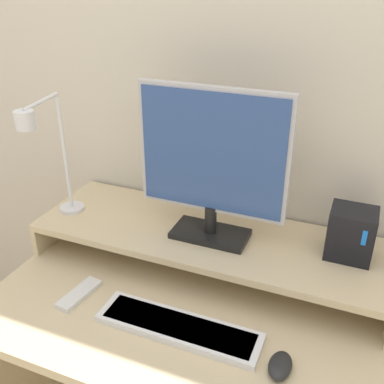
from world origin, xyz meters
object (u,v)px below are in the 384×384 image
Objects in this scene: desk_lamp at (48,151)px; router_dock at (351,233)px; monitor at (212,162)px; keyboard at (179,327)px; remote_control at (79,294)px; mouse at (280,366)px.

desk_lamp is 2.75× the size of router_dock.
monitor is 0.45m from keyboard.
remote_control is at bearing -136.92° from monitor.
desk_lamp is 0.43m from remote_control.
desk_lamp reaches higher than remote_control.
desk_lamp is at bearing 165.13° from mouse.
remote_control is (0.18, -0.16, -0.35)m from desk_lamp.
monitor is at bearing -172.16° from router_dock.
mouse is at bearing -105.17° from router_dock.
desk_lamp is at bearing 137.26° from remote_control.
router_dock is at bearing 25.64° from remote_control.
router_dock reaches higher than keyboard.
mouse is (-0.10, -0.37, -0.17)m from router_dock.
remote_control is (-0.30, -0.28, -0.35)m from monitor.
desk_lamp is 0.87m from mouse.
keyboard is at bearing -19.72° from desk_lamp.
keyboard is at bearing 174.46° from mouse.
remote_control is (-0.59, 0.04, -0.01)m from mouse.
desk_lamp is 4.39× the size of mouse.
desk_lamp is at bearing 160.28° from keyboard.
mouse reaches higher than keyboard.
monitor is 3.03× the size of remote_control.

